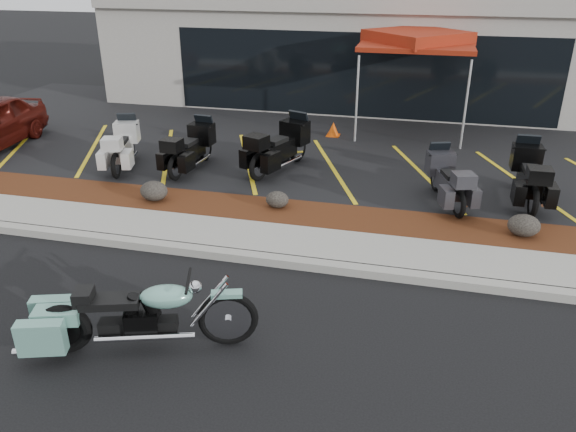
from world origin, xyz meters
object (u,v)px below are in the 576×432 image
(touring_white, at_px, (129,136))
(popup_canopy, at_px, (417,40))
(hero_cruiser, at_px, (228,311))
(traffic_cone, at_px, (333,129))

(touring_white, bearing_deg, popup_canopy, -73.89)
(hero_cruiser, xyz_separation_m, traffic_cone, (-0.20, 9.74, -0.19))
(traffic_cone, bearing_deg, popup_canopy, 26.39)
(touring_white, distance_m, traffic_cone, 5.75)
(hero_cruiser, distance_m, popup_canopy, 11.19)
(hero_cruiser, height_order, touring_white, touring_white)
(traffic_cone, xyz_separation_m, popup_canopy, (2.12, 1.05, 2.40))
(hero_cruiser, relative_size, traffic_cone, 7.71)
(popup_canopy, bearing_deg, hero_cruiser, -97.35)
(touring_white, bearing_deg, hero_cruiser, -158.56)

